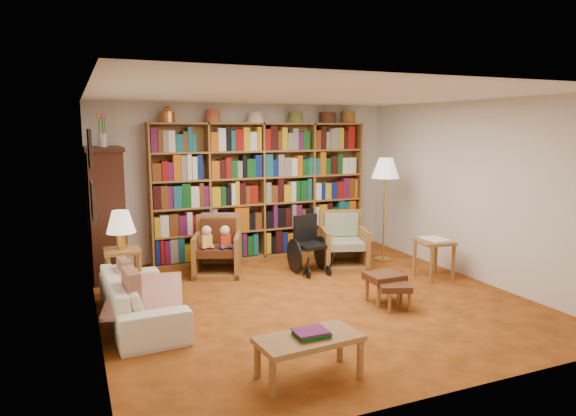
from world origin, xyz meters
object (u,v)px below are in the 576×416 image
side_table_lamp (123,261)px  footstool_a (394,289)px  armchair_leather (216,250)px  side_table_papers (434,247)px  floor_lamp (385,172)px  coffee_table (309,342)px  footstool_b (384,279)px  sofa (141,298)px  wheelchair (309,246)px  armchair_sage (341,245)px

side_table_lamp → footstool_a: size_ratio=1.40×
armchair_leather → side_table_papers: bearing=-28.1°
floor_lamp → coffee_table: size_ratio=1.77×
side_table_lamp → footstool_b: 3.25m
sofa → wheelchair: bearing=-69.3°
footstool_a → armchair_leather: bearing=123.5°
coffee_table → wheelchair: bearing=64.8°
floor_lamp → footstool_b: floor_lamp is taller
side_table_lamp → footstool_b: bearing=-26.1°
armchair_leather → armchair_sage: armchair_leather is taller
armchair_leather → side_table_lamp: bearing=-155.0°
wheelchair → footstool_b: wheelchair is taller
floor_lamp → footstool_a: floor_lamp is taller
footstool_b → coffee_table: size_ratio=0.47×
coffee_table → side_table_lamp: bearing=114.1°
armchair_sage → wheelchair: armchair_sage is taller
armchair_sage → floor_lamp: size_ratio=0.54×
side_table_lamp → side_table_papers: 4.22m
floor_lamp → coffee_table: floor_lamp is taller
armchair_sage → coffee_table: 3.66m
sofa → floor_lamp: (3.94, 1.20, 1.16)m
footstool_a → side_table_lamp: bearing=149.8°
sofa → floor_lamp: bearing=-75.5°
side_table_lamp → footstool_b: size_ratio=1.44×
side_table_lamp → sofa: bearing=-83.7°
armchair_sage → footstool_b: 1.73m
floor_lamp → armchair_sage: bearing=-178.3°
footstool_b → coffee_table: 2.16m
armchair_sage → coffee_table: size_ratio=0.95×
sofa → coffee_table: sofa is taller
footstool_b → side_table_lamp: bearing=153.9°
armchair_leather → armchair_sage: bearing=-11.0°
footstool_a → coffee_table: 1.99m
sofa → footstool_a: size_ratio=4.01×
sofa → armchair_leather: (1.26, 1.54, 0.09)m
floor_lamp → footstool_b: (-1.12, -1.72, -1.13)m
footstool_b → sofa: bearing=169.5°
sofa → footstool_b: sofa is taller
footstool_b → coffee_table: coffee_table is taller
footstool_b → coffee_table: bearing=-140.6°
side_table_lamp → armchair_leather: 1.51m
floor_lamp → footstool_a: (-1.15, -1.97, -1.17)m
side_table_papers → footstool_b: side_table_papers is taller
armchair_leather → wheelchair: (1.30, -0.45, 0.03)m
armchair_leather → floor_lamp: bearing=-7.3°
side_table_papers → footstool_a: bearing=-145.9°
side_table_lamp → footstool_a: side_table_lamp is taller
side_table_lamp → side_table_papers: side_table_lamp is taller
sofa → side_table_lamp: 0.94m
sofa → armchair_leather: bearing=-41.7°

